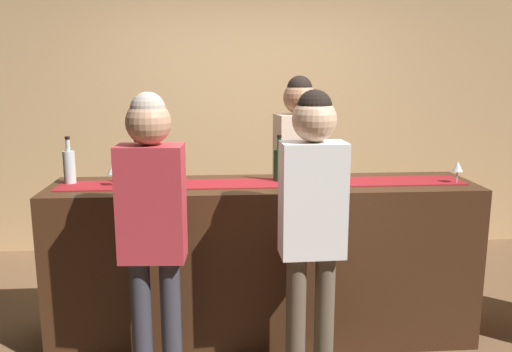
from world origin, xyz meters
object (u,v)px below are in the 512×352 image
(bartender, at_px, (298,164))
(customer_sipping, at_px, (312,211))
(wine_glass_near_customer, at_px, (458,167))
(customer_browsing, at_px, (152,215))
(wine_glass_mid_counter, at_px, (113,170))
(wine_bottle_clear, at_px, (69,166))
(wine_bottle_green, at_px, (279,164))
(wine_bottle_amber, at_px, (137,169))

(bartender, xyz_separation_m, customer_sipping, (-0.11, -1.17, -0.04))
(wine_glass_near_customer, xyz_separation_m, customer_browsing, (-1.86, -0.49, -0.14))
(wine_glass_near_customer, distance_m, wine_glass_mid_counter, 2.16)
(wine_bottle_clear, distance_m, wine_glass_near_customer, 2.45)
(customer_sipping, distance_m, customer_browsing, 0.84)
(wine_bottle_clear, xyz_separation_m, bartender, (1.53, 0.50, -0.10))
(wine_glass_near_customer, distance_m, bartender, 1.13)
(bartender, height_order, customer_sipping, bartender)
(wine_glass_mid_counter, height_order, bartender, bartender)
(customer_browsing, bearing_deg, wine_bottle_green, 44.54)
(wine_glass_mid_counter, bearing_deg, wine_glass_near_customer, -1.95)
(wine_bottle_amber, relative_size, wine_glass_mid_counter, 2.10)
(customer_sipping, height_order, customer_browsing, customer_sipping)
(wine_bottle_amber, distance_m, wine_glass_near_customer, 2.01)
(wine_bottle_amber, height_order, wine_glass_mid_counter, wine_bottle_amber)
(wine_glass_mid_counter, distance_m, bartender, 1.39)
(wine_bottle_clear, distance_m, wine_glass_mid_counter, 0.30)
(wine_bottle_clear, height_order, wine_bottle_amber, same)
(wine_bottle_green, distance_m, wine_glass_mid_counter, 1.04)
(wine_bottle_amber, bearing_deg, bartender, 29.14)
(wine_bottle_clear, relative_size, wine_bottle_amber, 1.00)
(wine_glass_near_customer, relative_size, customer_browsing, 0.09)
(wine_bottle_green, xyz_separation_m, customer_sipping, (0.10, -0.65, -0.14))
(wine_glass_near_customer, height_order, customer_sipping, customer_sipping)
(customer_browsing, bearing_deg, bartender, 54.44)
(wine_bottle_green, height_order, customer_browsing, customer_browsing)
(wine_bottle_amber, bearing_deg, wine_glass_mid_counter, 174.29)
(bartender, bearing_deg, wine_bottle_green, 56.57)
(bartender, bearing_deg, customer_sipping, 73.11)
(wine_glass_mid_counter, distance_m, customer_sipping, 1.29)
(customer_sipping, bearing_deg, wine_bottle_amber, 148.58)
(wine_bottle_clear, xyz_separation_m, wine_glass_mid_counter, (0.29, -0.10, -0.01))
(wine_bottle_green, height_order, customer_sipping, customer_sipping)
(wine_bottle_amber, height_order, customer_sipping, customer_sipping)
(wine_glass_mid_counter, height_order, customer_sipping, customer_sipping)
(bartender, bearing_deg, wine_bottle_amber, 17.38)
(wine_glass_mid_counter, bearing_deg, wine_bottle_amber, -5.71)
(wine_bottle_amber, xyz_separation_m, customer_browsing, (0.15, -0.55, -0.14))
(wine_bottle_green, relative_size, customer_sipping, 0.18)
(wine_bottle_amber, xyz_separation_m, wine_glass_mid_counter, (-0.15, 0.02, -0.01))
(wine_bottle_clear, relative_size, bartender, 0.18)
(wine_bottle_amber, relative_size, customer_browsing, 0.18)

